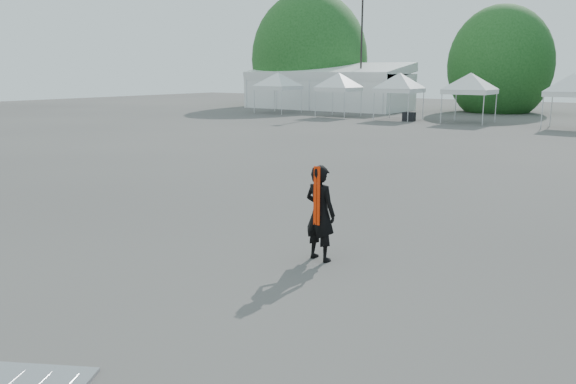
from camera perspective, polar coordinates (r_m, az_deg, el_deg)
The scene contains 12 objects.
ground at distance 11.94m, azimuth 5.23°, elevation -4.43°, with size 120.00×120.00×0.00m, color #474442.
marquee at distance 52.81m, azimuth 4.00°, elevation 10.56°, with size 15.00×6.25×4.23m.
light_pole_west at distance 49.97m, azimuth 7.48°, elevation 14.76°, with size 0.60×0.25×10.30m.
tree_far_w at distance 57.48m, azimuth 2.18°, elevation 13.26°, with size 4.80×4.80×7.30m.
tree_mid_w at distance 51.76m, azimuth 20.72°, elevation 11.96°, with size 4.16×4.16×6.33m.
tent_a at distance 47.44m, azimuth -1.03°, elevation 11.72°, with size 4.28×4.28×3.88m.
tent_b at distance 43.65m, azimuth 5.19°, elevation 11.64°, with size 3.91×3.91×3.88m.
tent_c at distance 41.44m, azimuth 11.29°, elevation 11.43°, with size 4.00×4.00×3.88m.
tent_d at distance 39.95m, azimuth 18.07°, elevation 11.06°, with size 4.21×4.21×3.88m.
tent_e at distance 38.21m, azimuth 27.03°, elevation 10.33°, with size 3.99×3.99×3.88m.
man at distance 10.18m, azimuth 3.28°, elevation -2.14°, with size 0.70×0.51×1.77m.
crate_west at distance 40.44m, azimuth 12.19°, elevation 7.49°, with size 0.80×0.62×0.62m, color black.
Camera 1 is at (5.77, -9.89, 3.39)m, focal length 35.00 mm.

